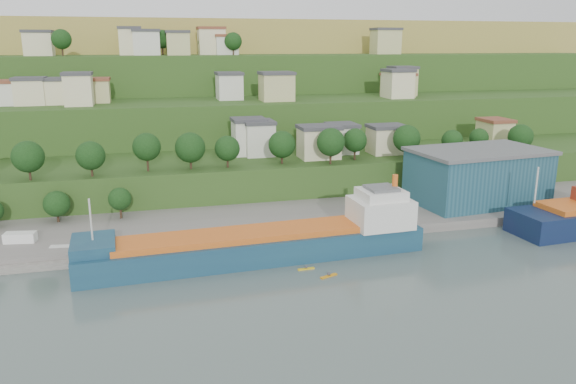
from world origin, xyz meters
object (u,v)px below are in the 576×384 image
object	(u,v)px
cargo_ship_near	(267,245)
caravan	(20,239)
warehouse	(477,175)
kayak_orange	(329,275)

from	to	relation	value
cargo_ship_near	caravan	xyz separation A→B (m)	(-44.91, 15.11, -0.08)
warehouse	kayak_orange	distance (m)	56.19
cargo_ship_near	warehouse	xyz separation A→B (m)	(55.48, 18.78, 5.82)
cargo_ship_near	kayak_orange	bearing A→B (deg)	-54.79
cargo_ship_near	kayak_orange	xyz separation A→B (m)	(8.50, -10.94, -2.37)
caravan	kayak_orange	distance (m)	59.46
warehouse	cargo_ship_near	bearing A→B (deg)	-167.04
caravan	kayak_orange	world-z (taller)	caravan
warehouse	kayak_orange	world-z (taller)	warehouse
cargo_ship_near	caravan	world-z (taller)	cargo_ship_near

